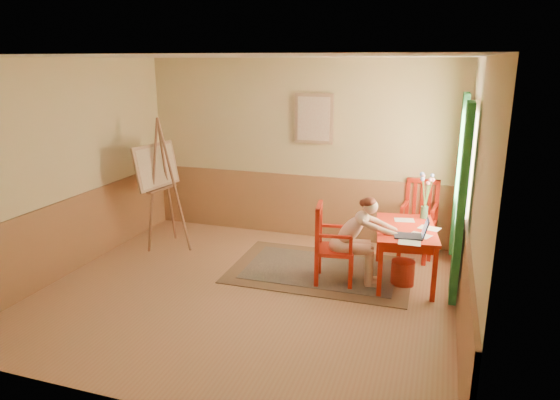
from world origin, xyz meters
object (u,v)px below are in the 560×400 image
(table, at_px, (406,234))
(easel, at_px, (159,171))
(chair_left, at_px, (331,244))
(chair_back, at_px, (419,217))
(laptop, at_px, (414,233))
(figure, at_px, (356,237))

(table, xyz_separation_m, easel, (-3.64, 0.16, 0.53))
(chair_left, relative_size, chair_back, 0.95)
(chair_back, xyz_separation_m, laptop, (0.00, -1.42, 0.23))
(table, relative_size, chair_left, 1.25)
(laptop, bearing_deg, figure, 176.26)
(laptop, bearing_deg, table, 108.47)
(chair_back, height_order, easel, easel)
(chair_left, relative_size, laptop, 2.50)
(chair_back, xyz_separation_m, figure, (-0.69, -1.37, 0.09))
(chair_back, bearing_deg, table, -96.06)
(figure, xyz_separation_m, easel, (-3.06, 0.46, 0.53))
(table, height_order, chair_back, chair_back)
(table, distance_m, easel, 3.68)
(figure, bearing_deg, table, 27.44)
(chair_left, height_order, chair_back, chair_back)
(laptop, xyz_separation_m, easel, (-3.75, 0.51, 0.40))
(table, bearing_deg, chair_back, 83.94)
(figure, distance_m, easel, 3.14)
(chair_left, relative_size, figure, 0.89)
(chair_left, bearing_deg, table, 21.09)
(chair_back, bearing_deg, laptop, -89.97)
(table, bearing_deg, chair_left, -158.91)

